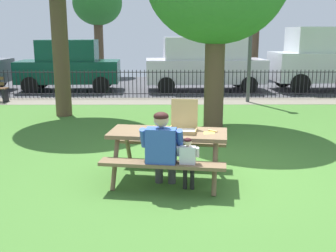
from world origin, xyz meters
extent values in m
cube|color=#44752E|center=(0.00, 1.86, -0.01)|extent=(28.00, 11.72, 0.02)
cube|color=gray|center=(0.00, 7.02, 0.00)|extent=(28.00, 1.40, 0.01)
cube|color=#424247|center=(0.00, 11.13, -0.01)|extent=(28.00, 6.82, 0.01)
cube|color=brown|center=(-0.64, -0.34, 0.74)|extent=(1.89, 1.02, 0.06)
cube|color=brown|center=(-0.73, -0.93, 0.44)|extent=(1.82, 0.54, 0.05)
cube|color=brown|center=(-0.55, 0.25, 0.44)|extent=(1.82, 0.54, 0.05)
cylinder|color=brown|center=(-1.43, -0.64, 0.35)|extent=(0.13, 0.44, 0.74)
cylinder|color=brown|center=(-1.31, 0.18, 0.35)|extent=(0.13, 0.44, 0.74)
cylinder|color=brown|center=(0.03, -0.86, 0.35)|extent=(0.13, 0.44, 0.74)
cylinder|color=brown|center=(0.15, -0.04, 0.35)|extent=(0.13, 0.44, 0.74)
cube|color=tan|center=(-0.41, -0.37, 0.78)|extent=(0.47, 0.47, 0.01)
cube|color=silver|center=(-0.41, -0.37, 0.78)|extent=(0.43, 0.43, 0.00)
cube|color=tan|center=(-0.44, -0.57, 0.80)|extent=(0.41, 0.07, 0.04)
cube|color=tan|center=(-0.38, -0.17, 0.80)|extent=(0.41, 0.07, 0.04)
cube|color=tan|center=(-0.61, -0.34, 0.80)|extent=(0.07, 0.41, 0.04)
cube|color=tan|center=(-0.21, -0.40, 0.80)|extent=(0.07, 0.41, 0.04)
cube|color=tan|center=(-0.38, -0.16, 1.03)|extent=(0.42, 0.10, 0.42)
pyramid|color=#E1CC4E|center=(-0.01, -0.43, 0.78)|extent=(0.24, 0.24, 0.01)
cube|color=tan|center=(0.05, -0.36, 0.78)|extent=(0.14, 0.13, 0.02)
cylinder|color=#444444|center=(-0.78, -0.50, 0.22)|extent=(0.12, 0.12, 0.44)
cylinder|color=#444444|center=(-0.81, -0.71, 0.47)|extent=(0.21, 0.44, 0.15)
cylinder|color=#444444|center=(-0.58, -0.53, 0.22)|extent=(0.12, 0.12, 0.44)
cylinder|color=#444444|center=(-0.61, -0.74, 0.47)|extent=(0.21, 0.44, 0.15)
cube|color=#3359B2|center=(-0.74, -0.93, 0.70)|extent=(0.45, 0.28, 0.52)
cylinder|color=#3359B2|center=(-0.99, -0.84, 0.80)|extent=(0.12, 0.22, 0.31)
cylinder|color=#3359B2|center=(-0.47, -0.92, 0.80)|extent=(0.12, 0.22, 0.31)
sphere|color=tan|center=(-0.74, -0.91, 1.08)|extent=(0.21, 0.21, 0.21)
ellipsoid|color=#371916|center=(-0.74, -0.92, 1.13)|extent=(0.21, 0.20, 0.12)
cylinder|color=#242424|center=(-0.39, -0.76, 0.22)|extent=(0.06, 0.06, 0.44)
cylinder|color=#242424|center=(-0.41, -0.87, 0.46)|extent=(0.11, 0.23, 0.08)
cylinder|color=#242424|center=(-0.28, -0.78, 0.22)|extent=(0.06, 0.06, 0.44)
cylinder|color=#242424|center=(-0.30, -0.89, 0.46)|extent=(0.11, 0.23, 0.08)
cube|color=silver|center=(-0.37, -0.99, 0.58)|extent=(0.24, 0.15, 0.27)
cylinder|color=silver|center=(-0.50, -0.94, 0.63)|extent=(0.06, 0.12, 0.16)
cylinder|color=silver|center=(-0.23, -0.98, 0.63)|extent=(0.06, 0.12, 0.16)
sphere|color=beige|center=(-0.37, -0.98, 0.78)|extent=(0.11, 0.11, 0.11)
ellipsoid|color=#331015|center=(-0.37, -0.98, 0.80)|extent=(0.11, 0.11, 0.06)
cylinder|color=black|center=(0.00, 7.72, 0.90)|extent=(19.49, 0.03, 0.03)
cylinder|color=black|center=(0.00, 7.72, 0.15)|extent=(19.49, 0.03, 0.03)
cylinder|color=black|center=(-6.45, 7.72, 0.49)|extent=(0.02, 0.02, 0.98)
cylinder|color=black|center=(-6.31, 7.72, 0.49)|extent=(0.02, 0.02, 0.98)
cylinder|color=black|center=(-6.17, 7.72, 0.49)|extent=(0.02, 0.02, 0.98)
cylinder|color=black|center=(-6.03, 7.72, 0.49)|extent=(0.02, 0.02, 0.98)
cylinder|color=black|center=(-5.89, 7.72, 0.49)|extent=(0.02, 0.02, 0.98)
cylinder|color=black|center=(-5.75, 7.72, 0.49)|extent=(0.02, 0.02, 0.98)
cylinder|color=black|center=(-5.61, 7.72, 0.49)|extent=(0.02, 0.02, 0.98)
cylinder|color=black|center=(-5.47, 7.72, 0.49)|extent=(0.02, 0.02, 0.98)
cylinder|color=black|center=(-5.33, 7.72, 0.49)|extent=(0.02, 0.02, 0.98)
cylinder|color=black|center=(-5.19, 7.72, 0.49)|extent=(0.02, 0.02, 0.98)
cylinder|color=black|center=(-5.05, 7.72, 0.49)|extent=(0.02, 0.02, 0.98)
cylinder|color=black|center=(-4.91, 7.72, 0.49)|extent=(0.02, 0.02, 0.98)
cylinder|color=black|center=(-4.77, 7.72, 0.49)|extent=(0.02, 0.02, 0.98)
cylinder|color=black|center=(-4.63, 7.72, 0.49)|extent=(0.02, 0.02, 0.98)
cylinder|color=black|center=(-4.49, 7.72, 0.49)|extent=(0.02, 0.02, 0.98)
cylinder|color=black|center=(-4.35, 7.72, 0.49)|extent=(0.02, 0.02, 0.98)
cylinder|color=black|center=(-4.21, 7.72, 0.49)|extent=(0.02, 0.02, 0.98)
cylinder|color=black|center=(-4.07, 7.72, 0.49)|extent=(0.02, 0.02, 0.98)
cylinder|color=black|center=(-3.93, 7.72, 0.49)|extent=(0.02, 0.02, 0.98)
cylinder|color=black|center=(-3.79, 7.72, 0.49)|extent=(0.02, 0.02, 0.98)
cylinder|color=black|center=(-3.65, 7.72, 0.49)|extent=(0.02, 0.02, 0.98)
cylinder|color=black|center=(-3.51, 7.72, 0.49)|extent=(0.02, 0.02, 0.98)
cylinder|color=black|center=(-3.37, 7.72, 0.49)|extent=(0.02, 0.02, 0.98)
cylinder|color=black|center=(-3.23, 7.72, 0.49)|extent=(0.02, 0.02, 0.98)
cylinder|color=black|center=(-3.09, 7.72, 0.49)|extent=(0.02, 0.02, 0.98)
cylinder|color=black|center=(-2.95, 7.72, 0.49)|extent=(0.02, 0.02, 0.98)
cylinder|color=black|center=(-2.80, 7.72, 0.49)|extent=(0.02, 0.02, 0.98)
cylinder|color=black|center=(-2.66, 7.72, 0.49)|extent=(0.02, 0.02, 0.98)
cylinder|color=black|center=(-2.52, 7.72, 0.49)|extent=(0.02, 0.02, 0.98)
cylinder|color=black|center=(-2.38, 7.72, 0.49)|extent=(0.02, 0.02, 0.98)
cylinder|color=black|center=(-2.24, 7.72, 0.49)|extent=(0.02, 0.02, 0.98)
cylinder|color=black|center=(-2.10, 7.72, 0.49)|extent=(0.02, 0.02, 0.98)
cylinder|color=black|center=(-1.96, 7.72, 0.49)|extent=(0.02, 0.02, 0.98)
cylinder|color=black|center=(-1.82, 7.72, 0.49)|extent=(0.02, 0.02, 0.98)
cylinder|color=black|center=(-1.68, 7.72, 0.49)|extent=(0.02, 0.02, 0.98)
cylinder|color=black|center=(-1.54, 7.72, 0.49)|extent=(0.02, 0.02, 0.98)
cylinder|color=black|center=(-1.40, 7.72, 0.49)|extent=(0.02, 0.02, 0.98)
cylinder|color=black|center=(-1.26, 7.72, 0.49)|extent=(0.02, 0.02, 0.98)
cylinder|color=black|center=(-1.12, 7.72, 0.49)|extent=(0.02, 0.02, 0.98)
cylinder|color=black|center=(-0.98, 7.72, 0.49)|extent=(0.02, 0.02, 0.98)
cylinder|color=black|center=(-0.84, 7.72, 0.49)|extent=(0.02, 0.02, 0.98)
cylinder|color=black|center=(-0.70, 7.72, 0.49)|extent=(0.02, 0.02, 0.98)
cylinder|color=black|center=(-0.56, 7.72, 0.49)|extent=(0.02, 0.02, 0.98)
cylinder|color=black|center=(-0.42, 7.72, 0.49)|extent=(0.02, 0.02, 0.98)
cylinder|color=black|center=(-0.28, 7.72, 0.49)|extent=(0.02, 0.02, 0.98)
cylinder|color=black|center=(-0.14, 7.72, 0.49)|extent=(0.02, 0.02, 0.98)
cylinder|color=black|center=(0.00, 7.72, 0.49)|extent=(0.02, 0.02, 0.98)
cylinder|color=black|center=(0.14, 7.72, 0.49)|extent=(0.02, 0.02, 0.98)
cylinder|color=black|center=(0.28, 7.72, 0.49)|extent=(0.02, 0.02, 0.98)
cylinder|color=black|center=(0.42, 7.72, 0.49)|extent=(0.02, 0.02, 0.98)
cylinder|color=black|center=(0.56, 7.72, 0.49)|extent=(0.02, 0.02, 0.98)
cylinder|color=black|center=(0.70, 7.72, 0.49)|extent=(0.02, 0.02, 0.98)
cylinder|color=black|center=(0.84, 7.72, 0.49)|extent=(0.02, 0.02, 0.98)
cylinder|color=black|center=(0.98, 7.72, 0.49)|extent=(0.02, 0.02, 0.98)
cylinder|color=black|center=(1.12, 7.72, 0.49)|extent=(0.02, 0.02, 0.98)
cylinder|color=black|center=(1.26, 7.72, 0.49)|extent=(0.02, 0.02, 0.98)
cylinder|color=black|center=(1.40, 7.72, 0.49)|extent=(0.02, 0.02, 0.98)
cylinder|color=black|center=(1.54, 7.72, 0.49)|extent=(0.02, 0.02, 0.98)
cylinder|color=black|center=(1.68, 7.72, 0.49)|extent=(0.02, 0.02, 0.98)
cylinder|color=black|center=(1.82, 7.72, 0.49)|extent=(0.02, 0.02, 0.98)
cylinder|color=black|center=(1.96, 7.72, 0.49)|extent=(0.02, 0.02, 0.98)
cylinder|color=black|center=(2.10, 7.72, 0.49)|extent=(0.02, 0.02, 0.98)
cylinder|color=black|center=(2.24, 7.72, 0.49)|extent=(0.02, 0.02, 0.98)
cylinder|color=black|center=(2.38, 7.72, 0.49)|extent=(0.02, 0.02, 0.98)
cylinder|color=black|center=(2.52, 7.72, 0.49)|extent=(0.02, 0.02, 0.98)
cylinder|color=black|center=(2.66, 7.72, 0.49)|extent=(0.02, 0.02, 0.98)
cylinder|color=black|center=(2.80, 7.72, 0.49)|extent=(0.02, 0.02, 0.98)
cylinder|color=black|center=(2.95, 7.72, 0.49)|extent=(0.02, 0.02, 0.98)
cylinder|color=black|center=(3.09, 7.72, 0.49)|extent=(0.02, 0.02, 0.98)
cylinder|color=black|center=(3.23, 7.72, 0.49)|extent=(0.02, 0.02, 0.98)
cylinder|color=black|center=(3.37, 7.72, 0.49)|extent=(0.02, 0.02, 0.98)
cylinder|color=black|center=(3.51, 7.72, 0.49)|extent=(0.02, 0.02, 0.98)
cylinder|color=black|center=(3.65, 7.72, 0.49)|extent=(0.02, 0.02, 0.98)
cylinder|color=black|center=(3.79, 7.72, 0.49)|extent=(0.02, 0.02, 0.98)
cylinder|color=black|center=(3.93, 7.72, 0.49)|extent=(0.02, 0.02, 0.98)
cylinder|color=black|center=(4.07, 7.72, 0.49)|extent=(0.02, 0.02, 0.98)
cylinder|color=black|center=(4.21, 7.72, 0.49)|extent=(0.02, 0.02, 0.98)
cylinder|color=black|center=(4.35, 7.72, 0.49)|extent=(0.02, 0.02, 0.98)
cylinder|color=black|center=(4.49, 7.72, 0.49)|extent=(0.02, 0.02, 0.98)
cylinder|color=black|center=(4.63, 7.72, 0.49)|extent=(0.02, 0.02, 0.98)
cylinder|color=black|center=(4.77, 7.72, 0.49)|extent=(0.02, 0.02, 0.98)
cylinder|color=black|center=(4.91, 7.72, 0.49)|extent=(0.02, 0.02, 0.98)
cylinder|color=black|center=(5.05, 7.72, 0.49)|extent=(0.02, 0.02, 0.98)
cylinder|color=black|center=(5.19, 7.72, 0.49)|extent=(0.02, 0.02, 0.98)
cylinder|color=black|center=(5.33, 7.72, 0.49)|extent=(0.02, 0.02, 0.98)
cube|color=black|center=(-5.99, 6.91, 0.22)|extent=(0.06, 0.44, 0.44)
cylinder|color=#4C4C51|center=(2.06, 6.85, 2.22)|extent=(0.12, 0.12, 4.45)
cylinder|color=brown|center=(0.49, 3.26, 1.11)|extent=(0.47, 0.47, 2.22)
cylinder|color=brown|center=(-3.50, 4.66, 1.77)|extent=(0.43, 0.43, 3.54)
cube|color=#0E4635|center=(-4.46, 9.54, 0.76)|extent=(3.97, 1.88, 0.84)
cube|color=#0E4635|center=(-4.46, 9.54, 1.58)|extent=(2.26, 1.61, 0.80)
cube|color=#262D38|center=(-3.75, 9.57, 1.58)|extent=(0.10, 1.46, 0.68)
cylinder|color=black|center=(-3.10, 8.74, 0.32)|extent=(0.64, 0.14, 0.64)
cylinder|color=black|center=(-3.17, 10.46, 0.32)|extent=(0.64, 0.14, 0.64)
cylinder|color=black|center=(-5.75, 8.63, 0.32)|extent=(0.64, 0.14, 0.64)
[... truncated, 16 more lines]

